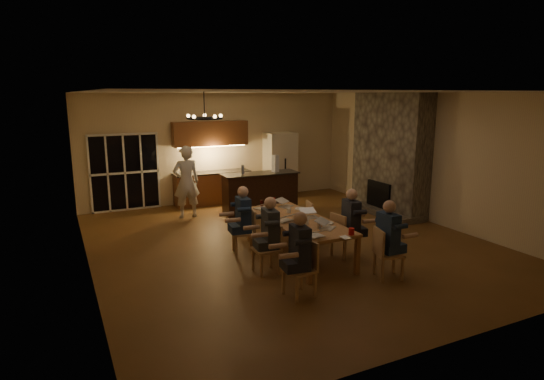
{
  "coord_description": "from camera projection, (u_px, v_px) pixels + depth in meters",
  "views": [
    {
      "loc": [
        -4.41,
        -8.3,
        3.16
      ],
      "look_at": [
        -0.25,
        0.3,
        1.14
      ],
      "focal_mm": 30.0,
      "sensor_mm": 36.0,
      "label": 1
    }
  ],
  "objects": [
    {
      "name": "floor",
      "position": [
        288.0,
        243.0,
        9.84
      ],
      "size": [
        9.0,
        9.0,
        0.0
      ],
      "primitive_type": "plane",
      "color": "brown",
      "rests_on": "ground"
    },
    {
      "name": "back_wall",
      "position": [
        218.0,
        148.0,
        13.49
      ],
      "size": [
        8.0,
        0.04,
        3.2
      ],
      "primitive_type": "cube",
      "color": "#CEB291",
      "rests_on": "ground"
    },
    {
      "name": "left_wall",
      "position": [
        82.0,
        187.0,
        7.8
      ],
      "size": [
        0.04,
        9.0,
        3.2
      ],
      "primitive_type": "cube",
      "color": "#CEB291",
      "rests_on": "ground"
    },
    {
      "name": "right_wall",
      "position": [
        432.0,
        158.0,
        11.23
      ],
      "size": [
        0.04,
        9.0,
        3.2
      ],
      "primitive_type": "cube",
      "color": "#CEB291",
      "rests_on": "ground"
    },
    {
      "name": "ceiling",
      "position": [
        289.0,
        91.0,
        9.18
      ],
      "size": [
        8.0,
        9.0,
        0.04
      ],
      "primitive_type": "cube",
      "color": "white",
      "rests_on": "back_wall"
    },
    {
      "name": "french_doors",
      "position": [
        125.0,
        173.0,
        12.41
      ],
      "size": [
        1.86,
        0.08,
        2.1
      ],
      "primitive_type": "cube",
      "color": "black",
      "rests_on": "ground"
    },
    {
      "name": "fireplace",
      "position": [
        390.0,
        154.0,
        12.15
      ],
      "size": [
        0.58,
        2.5,
        3.2
      ],
      "primitive_type": "cube",
      "color": "slate",
      "rests_on": "ground"
    },
    {
      "name": "kitchenette",
      "position": [
        212.0,
        163.0,
        13.16
      ],
      "size": [
        2.24,
        0.68,
        2.4
      ],
      "primitive_type": null,
      "color": "brown",
      "rests_on": "ground"
    },
    {
      "name": "refrigerator",
      "position": [
        280.0,
        165.0,
        14.1
      ],
      "size": [
        0.9,
        0.68,
        2.0
      ],
      "primitive_type": "cube",
      "color": "beige",
      "rests_on": "ground"
    },
    {
      "name": "dining_table",
      "position": [
        298.0,
        238.0,
        8.99
      ],
      "size": [
        1.1,
        2.7,
        0.75
      ],
      "primitive_type": "cube",
      "color": "#B67B49",
      "rests_on": "ground"
    },
    {
      "name": "bar_island",
      "position": [
        260.0,
        193.0,
        12.32
      ],
      "size": [
        2.11,
        0.75,
        1.08
      ],
      "primitive_type": "cube",
      "rotation": [
        0.0,
        0.0,
        -0.04
      ],
      "color": "black",
      "rests_on": "ground"
    },
    {
      "name": "chair_left_near",
      "position": [
        299.0,
        269.0,
        7.18
      ],
      "size": [
        0.5,
        0.5,
        0.89
      ],
      "primitive_type": null,
      "rotation": [
        0.0,
        0.0,
        -1.43
      ],
      "color": "tan",
      "rests_on": "ground"
    },
    {
      "name": "chair_left_mid",
      "position": [
        266.0,
        249.0,
        8.13
      ],
      "size": [
        0.44,
        0.44,
        0.89
      ],
      "primitive_type": null,
      "rotation": [
        0.0,
        0.0,
        -1.57
      ],
      "color": "tan",
      "rests_on": "ground"
    },
    {
      "name": "chair_left_far",
      "position": [
        243.0,
        232.0,
        9.14
      ],
      "size": [
        0.52,
        0.52,
        0.89
      ],
      "primitive_type": null,
      "rotation": [
        0.0,
        0.0,
        -1.79
      ],
      "color": "tan",
      "rests_on": "ground"
    },
    {
      "name": "chair_right_near",
      "position": [
        389.0,
        253.0,
        7.9
      ],
      "size": [
        0.55,
        0.55,
        0.89
      ],
      "primitive_type": null,
      "rotation": [
        0.0,
        0.0,
        1.28
      ],
      "color": "tan",
      "rests_on": "ground"
    },
    {
      "name": "chair_right_mid",
      "position": [
        345.0,
        235.0,
        8.94
      ],
      "size": [
        0.5,
        0.5,
        0.89
      ],
      "primitive_type": null,
      "rotation": [
        0.0,
        0.0,
        1.71
      ],
      "color": "tan",
      "rests_on": "ground"
    },
    {
      "name": "chair_right_far",
      "position": [
        318.0,
        221.0,
        9.87
      ],
      "size": [
        0.53,
        0.53,
        0.89
      ],
      "primitive_type": null,
      "rotation": [
        0.0,
        0.0,
        1.32
      ],
      "color": "tan",
      "rests_on": "ground"
    },
    {
      "name": "person_left_near",
      "position": [
        300.0,
        254.0,
        7.15
      ],
      "size": [
        0.67,
        0.67,
        1.38
      ],
      "primitive_type": null,
      "rotation": [
        0.0,
        0.0,
        -1.69
      ],
      "color": "#21232B",
      "rests_on": "ground"
    },
    {
      "name": "person_right_near",
      "position": [
        388.0,
        239.0,
        7.9
      ],
      "size": [
        0.61,
        0.61,
        1.38
      ],
      "primitive_type": null,
      "rotation": [
        0.0,
        0.0,
        1.55
      ],
      "color": "#1A2C43",
      "rests_on": "ground"
    },
    {
      "name": "person_left_mid",
      "position": [
        270.0,
        235.0,
        8.15
      ],
      "size": [
        0.67,
        0.67,
        1.38
      ],
      "primitive_type": null,
      "rotation": [
        0.0,
        0.0,
        -1.7
      ],
      "color": "#33383C",
      "rests_on": "ground"
    },
    {
      "name": "person_right_mid",
      "position": [
        351.0,
        223.0,
        8.84
      ],
      "size": [
        0.69,
        0.69,
        1.38
      ],
      "primitive_type": null,
      "rotation": [
        0.0,
        0.0,
        1.41
      ],
      "color": "#21232B",
      "rests_on": "ground"
    },
    {
      "name": "person_left_far",
      "position": [
        243.0,
        220.0,
        9.08
      ],
      "size": [
        0.66,
        0.66,
        1.38
      ],
      "primitive_type": null,
      "rotation": [
        0.0,
        0.0,
        -1.67
      ],
      "color": "#1A2C43",
      "rests_on": "ground"
    },
    {
      "name": "standing_person",
      "position": [
        186.0,
        182.0,
        11.7
      ],
      "size": [
        0.7,
        0.47,
        1.88
      ],
      "primitive_type": "imported",
      "rotation": [
        0.0,
        0.0,
        3.11
      ],
      "color": "silver",
      "rests_on": "ground"
    },
    {
      "name": "chandelier",
      "position": [
        205.0,
        118.0,
        7.82
      ],
      "size": [
        0.62,
        0.62,
        0.03
      ],
      "primitive_type": "torus",
      "color": "black",
      "rests_on": "ceiling"
    },
    {
      "name": "laptop_a",
      "position": [
        314.0,
        230.0,
        7.8
      ],
      "size": [
        0.35,
        0.31,
        0.23
      ],
      "primitive_type": null,
      "rotation": [
        0.0,
        0.0,
        3.24
      ],
      "color": "silver",
      "rests_on": "dining_table"
    },
    {
      "name": "laptop_b",
      "position": [
        328.0,
        222.0,
        8.29
      ],
      "size": [
        0.42,
        0.42,
        0.23
      ],
      "primitive_type": null,
      "rotation": [
        0.0,
        0.0,
        0.64
      ],
      "color": "silver",
      "rests_on": "dining_table"
    },
    {
      "name": "laptop_c",
      "position": [
        284.0,
        215.0,
        8.77
      ],
      "size": [
        0.4,
        0.37,
        0.23
      ],
      "primitive_type": null,
      "rotation": [
        0.0,
        0.0,
        3.49
      ],
      "color": "silver",
      "rests_on": "dining_table"
    },
    {
      "name": "laptop_d",
      "position": [
        310.0,
        212.0,
        9.0
      ],
      "size": [
        0.36,
        0.32,
        0.23
      ],
      "primitive_type": null,
      "rotation": [
        0.0,
        0.0,
        -0.15
      ],
      "color": "silver",
      "rests_on": "dining_table"
    },
    {
      "name": "laptop_e",
      "position": [
        262.0,
        203.0,
        9.74
      ],
      "size": [
        0.4,
        0.37,
        0.23
      ],
      "primitive_type": null,
      "rotation": [
        0.0,
        0.0,
        3.48
      ],
      "color": "silver",
      "rests_on": "dining_table"
    },
    {
      "name": "laptop_f",
      "position": [
        286.0,
        202.0,
        9.89
      ],
      "size": [
        0.42,
        0.41,
        0.23
      ],
      "primitive_type": null,
      "rotation": [
        0.0,
        0.0,
        0.55
      ],
      "color": "silver",
      "rests_on": "dining_table"
    },
    {
      "name": "mug_front",
      "position": [
        307.0,
        222.0,
        8.55
      ],
      "size": [
        0.08,
        0.08,
        0.1
      ],
      "primitive_type": "cylinder",
      "color": "white",
      "rests_on": "dining_table"
    },
    {
      "name": "mug_mid",
      "position": [
        289.0,
        210.0,
        9.39
      ],
      "size": [
        0.09,
        0.09,
        0.1
      ],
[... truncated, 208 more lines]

